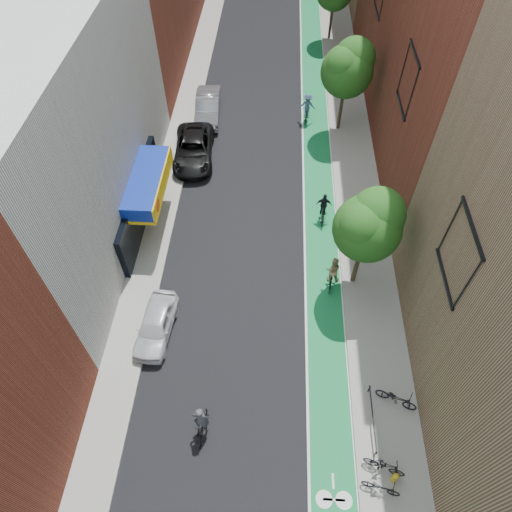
# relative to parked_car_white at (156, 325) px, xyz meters

# --- Properties ---
(ground) EXTENTS (160.00, 160.00, 0.00)m
(ground) POSITION_rel_parked_car_white_xyz_m (4.60, -6.29, -0.68)
(ground) COLOR black
(ground) RESTS_ON ground
(bike_lane) EXTENTS (2.00, 68.00, 0.01)m
(bike_lane) POSITION_rel_parked_car_white_xyz_m (8.60, 19.71, -0.67)
(bike_lane) COLOR #157845
(bike_lane) RESTS_ON ground
(sidewalk_left) EXTENTS (2.00, 68.00, 0.15)m
(sidewalk_left) POSITION_rel_parked_car_white_xyz_m (-1.40, 19.71, -0.60)
(sidewalk_left) COLOR gray
(sidewalk_left) RESTS_ON ground
(sidewalk_right) EXTENTS (3.00, 68.00, 0.15)m
(sidewalk_right) POSITION_rel_parked_car_white_xyz_m (11.10, 19.71, -0.60)
(sidewalk_right) COLOR gray
(sidewalk_right) RESTS_ON ground
(building_left_white) EXTENTS (8.00, 20.00, 12.00)m
(building_left_white) POSITION_rel_parked_car_white_xyz_m (-6.40, 7.71, 5.32)
(building_left_white) COLOR silver
(building_left_white) RESTS_ON ground
(tree_near) EXTENTS (3.40, 3.36, 6.42)m
(tree_near) POSITION_rel_parked_car_white_xyz_m (10.25, 3.73, 3.98)
(tree_near) COLOR #332619
(tree_near) RESTS_ON ground
(tree_mid) EXTENTS (3.55, 3.53, 6.74)m
(tree_mid) POSITION_rel_parked_car_white_xyz_m (10.25, 17.73, 4.21)
(tree_mid) COLOR #332619
(tree_mid) RESTS_ON ground
(parked_car_white) EXTENTS (1.91, 4.09, 1.36)m
(parked_car_white) POSITION_rel_parked_car_white_xyz_m (0.00, 0.00, 0.00)
(parked_car_white) COLOR silver
(parked_car_white) RESTS_ON ground
(parked_car_black) EXTENTS (3.00, 5.78, 1.56)m
(parked_car_black) POSITION_rel_parked_car_white_xyz_m (0.00, 13.82, 0.10)
(parked_car_black) COLOR black
(parked_car_black) RESTS_ON ground
(parked_car_silver) EXTENTS (2.04, 5.07, 1.64)m
(parked_car_silver) POSITION_rel_parked_car_white_xyz_m (0.39, 18.86, 0.14)
(parked_car_silver) COLOR gray
(parked_car_silver) RESTS_ON ground
(cyclist_lead) EXTENTS (0.75, 1.81, 2.24)m
(cyclist_lead) POSITION_rel_parked_car_white_xyz_m (2.95, -4.80, 0.09)
(cyclist_lead) COLOR black
(cyclist_lead) RESTS_ON ground
(cyclist_lane_near) EXTENTS (0.94, 1.67, 2.09)m
(cyclist_lane_near) POSITION_rel_parked_car_white_xyz_m (8.97, 3.51, 0.23)
(cyclist_lane_near) COLOR black
(cyclist_lane_near) RESTS_ON ground
(cyclist_lane_mid) EXTENTS (0.95, 1.88, 1.93)m
(cyclist_lane_mid) POSITION_rel_parked_car_white_xyz_m (8.71, 8.47, 0.02)
(cyclist_lane_mid) COLOR black
(cyclist_lane_mid) RESTS_ON ground
(cyclist_lane_far) EXTENTS (1.26, 1.66, 2.16)m
(cyclist_lane_far) POSITION_rel_parked_car_white_xyz_m (7.88, 18.78, 0.32)
(cyclist_lane_far) COLOR black
(cyclist_lane_far) RESTS_ON ground
(parked_bike_near) EXTENTS (1.65, 0.93, 0.82)m
(parked_bike_near) POSITION_rel_parked_car_white_xyz_m (10.44, -6.85, -0.12)
(parked_bike_near) COLOR black
(parked_bike_near) RESTS_ON sidewalk_right
(parked_bike_mid) EXTENTS (1.81, 1.04, 1.05)m
(parked_bike_mid) POSITION_rel_parked_car_white_xyz_m (10.65, -6.06, -0.00)
(parked_bike_mid) COLOR black
(parked_bike_mid) RESTS_ON sidewalk_right
(parked_bike_far) EXTENTS (2.00, 1.34, 0.99)m
(parked_bike_far) POSITION_rel_parked_car_white_xyz_m (11.55, -3.15, -0.03)
(parked_bike_far) COLOR black
(parked_bike_far) RESTS_ON sidewalk_right
(fire_hydrant) EXTENTS (0.25, 0.25, 0.71)m
(fire_hydrant) POSITION_rel_parked_car_white_xyz_m (11.05, -6.44, -0.15)
(fire_hydrant) COLOR gold
(fire_hydrant) RESTS_ON sidewalk_right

